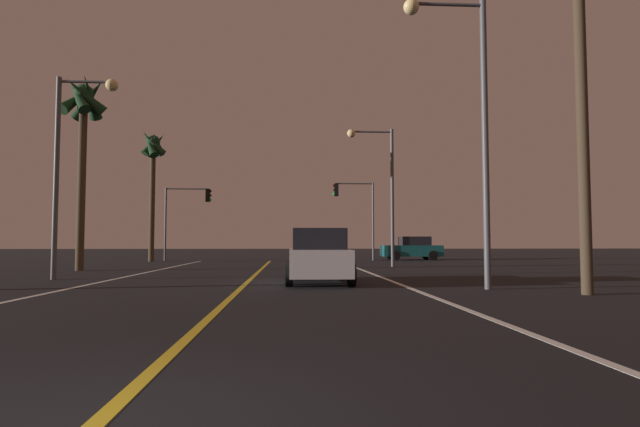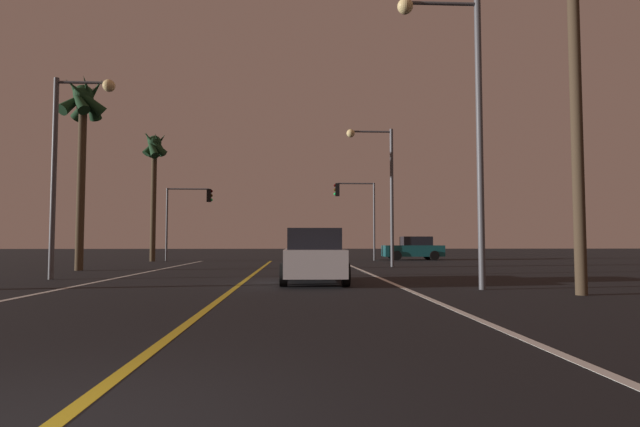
{
  "view_description": "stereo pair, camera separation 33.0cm",
  "coord_description": "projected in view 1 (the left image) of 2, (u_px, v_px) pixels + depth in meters",
  "views": [
    {
      "loc": [
        1.36,
        -3.31,
        1.27
      ],
      "look_at": [
        3.1,
        26.12,
        2.95
      ],
      "focal_mm": 28.55,
      "sensor_mm": 36.0,
      "label": 1
    },
    {
      "loc": [
        1.69,
        -3.31,
        1.27
      ],
      "look_at": [
        3.1,
        26.12,
        2.95
      ],
      "focal_mm": 28.55,
      "sensor_mm": 36.0,
      "label": 2
    }
  ],
  "objects": [
    {
      "name": "lane_center_divider",
      "position": [
        247.0,
        283.0,
        16.02
      ],
      "size": [
        0.16,
        37.82,
        0.01
      ],
      "primitive_type": "cube",
      "color": "gold",
      "rests_on": "ground"
    },
    {
      "name": "lane_edge_right",
      "position": [
        394.0,
        282.0,
        16.29
      ],
      "size": [
        0.16,
        37.82,
        0.01
      ],
      "primitive_type": "cube",
      "color": "silver",
      "rests_on": "ground"
    },
    {
      "name": "car_lead_same_lane",
      "position": [
        318.0,
        257.0,
        16.0
      ],
      "size": [
        2.02,
        4.3,
        1.7
      ],
      "rotation": [
        0.0,
        0.0,
        1.57
      ],
      "color": "black",
      "rests_on": "ground"
    },
    {
      "name": "palm_tree_left_mid",
      "position": [
        84.0,
        114.0,
        23.35
      ],
      "size": [
        2.2,
        2.21,
        8.97
      ],
      "color": "#473826",
      "rests_on": "ground"
    },
    {
      "name": "traffic_light_near_right",
      "position": [
        354.0,
        203.0,
        35.94
      ],
      "size": [
        2.94,
        0.36,
        5.5
      ],
      "rotation": [
        0.0,
        0.0,
        3.14
      ],
      "color": "#4C4C51",
      "rests_on": "ground"
    },
    {
      "name": "lane_edge_left",
      "position": [
        94.0,
        283.0,
        15.74
      ],
      "size": [
        0.16,
        37.82,
        0.01
      ],
      "primitive_type": "cube",
      "color": "silver",
      "rests_on": "ground"
    },
    {
      "name": "palm_tree_left_far",
      "position": [
        153.0,
        156.0,
        34.42
      ],
      "size": [
        2.03,
        1.98,
        9.03
      ],
      "color": "#473826",
      "rests_on": "ground"
    },
    {
      "name": "car_crossing_side",
      "position": [
        412.0,
        249.0,
        37.15
      ],
      "size": [
        4.3,
        2.02,
        1.7
      ],
      "rotation": [
        0.0,
        0.0,
        3.14
      ],
      "color": "black",
      "rests_on": "ground"
    },
    {
      "name": "utility_pole_right",
      "position": [
        581.0,
        90.0,
        12.67
      ],
      "size": [
        2.2,
        0.28,
        9.6
      ],
      "color": "#423323",
      "rests_on": "ground"
    },
    {
      "name": "traffic_light_near_left",
      "position": [
        188.0,
        206.0,
        35.24
      ],
      "size": [
        3.21,
        0.36,
        5.05
      ],
      "color": "#4C4C51",
      "rests_on": "ground"
    },
    {
      "name": "street_lamp_right_far",
      "position": [
        381.0,
        177.0,
        26.8
      ],
      "size": [
        2.47,
        0.44,
        7.28
      ],
      "rotation": [
        0.0,
        0.0,
        3.14
      ],
      "color": "#4C4C51",
      "rests_on": "ground"
    },
    {
      "name": "street_lamp_right_near",
      "position": [
        466.0,
        103.0,
        14.06
      ],
      "size": [
        2.34,
        0.44,
        8.07
      ],
      "rotation": [
        0.0,
        0.0,
        3.14
      ],
      "color": "#4C4C51",
      "rests_on": "ground"
    },
    {
      "name": "street_lamp_left_mid",
      "position": [
        72.0,
        148.0,
        17.69
      ],
      "size": [
        2.12,
        0.44,
        7.06
      ],
      "color": "#4C4C51",
      "rests_on": "ground"
    }
  ]
}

